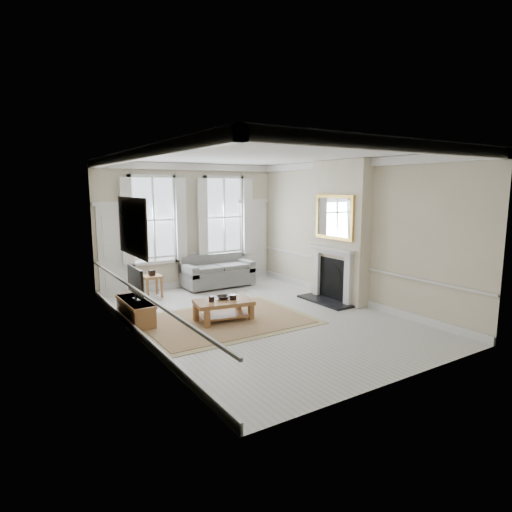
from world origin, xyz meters
TOP-DOWN VIEW (x-y plane):
  - floor at (0.00, 0.00)m, footprint 7.20×7.20m
  - ceiling at (0.00, 0.00)m, footprint 7.20×7.20m
  - back_wall at (0.00, 3.60)m, footprint 5.20×0.00m
  - left_wall at (-2.60, 0.00)m, footprint 0.00×7.20m
  - right_wall at (2.60, 0.00)m, footprint 0.00×7.20m
  - window_left at (-1.05, 3.55)m, footprint 1.26×0.20m
  - window_right at (1.05, 3.55)m, footprint 1.26×0.20m
  - door_left at (-2.05, 3.56)m, footprint 0.90×0.08m
  - door_right at (2.05, 3.56)m, footprint 0.90×0.08m
  - painting at (-2.56, 0.30)m, footprint 0.05×1.66m
  - chimney_breast at (2.43, 0.20)m, footprint 0.35×1.70m
  - hearth at (2.00, 0.20)m, footprint 0.55×1.50m
  - fireplace at (2.20, 0.20)m, footprint 0.21×1.45m
  - mirror at (2.21, 0.20)m, footprint 0.06×1.26m
  - sofa at (0.56, 3.11)m, footprint 1.93×0.94m
  - side_table at (-1.34, 2.97)m, footprint 0.47×0.47m
  - rug at (-0.77, 0.21)m, footprint 3.50×2.60m
  - coffee_table at (-0.77, 0.21)m, footprint 1.28×0.89m
  - ceramic_pot_a at (-1.02, 0.26)m, footprint 0.11×0.11m
  - ceramic_pot_b at (-0.57, 0.16)m, footprint 0.14×0.14m
  - bowl at (-0.72, 0.31)m, footprint 0.33×0.33m
  - tv_stand at (-2.34, 1.09)m, footprint 0.43×1.32m
  - tv at (-2.32, 1.09)m, footprint 0.08×0.90m

SIDE VIEW (x-z plane):
  - floor at x=0.00m, z-range 0.00..0.00m
  - rug at x=-0.77m, z-range 0.00..0.02m
  - hearth at x=2.00m, z-range 0.00..0.05m
  - tv_stand at x=-2.34m, z-range 0.00..0.47m
  - coffee_table at x=-0.77m, z-range 0.14..0.58m
  - sofa at x=0.56m, z-range -0.07..0.80m
  - side_table at x=-1.34m, z-range 0.16..0.71m
  - bowl at x=-0.72m, z-range 0.44..0.51m
  - ceramic_pot_b at x=-0.57m, z-range 0.44..0.54m
  - ceramic_pot_a at x=-1.02m, z-range 0.44..0.55m
  - fireplace at x=2.20m, z-range 0.07..1.40m
  - tv at x=-2.32m, z-range 0.53..1.21m
  - door_left at x=-2.05m, z-range 0.00..2.30m
  - door_right at x=2.05m, z-range 0.00..2.30m
  - back_wall at x=0.00m, z-range -0.90..4.30m
  - left_wall at x=-2.60m, z-range -1.90..5.30m
  - right_wall at x=2.60m, z-range -1.90..5.30m
  - chimney_breast at x=2.43m, z-range 0.01..3.39m
  - window_left at x=-1.05m, z-range 0.80..3.00m
  - window_right at x=1.05m, z-range 0.80..3.00m
  - painting at x=-2.56m, z-range 1.52..2.58m
  - mirror at x=2.21m, z-range 1.52..2.58m
  - ceiling at x=0.00m, z-range 3.40..3.40m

